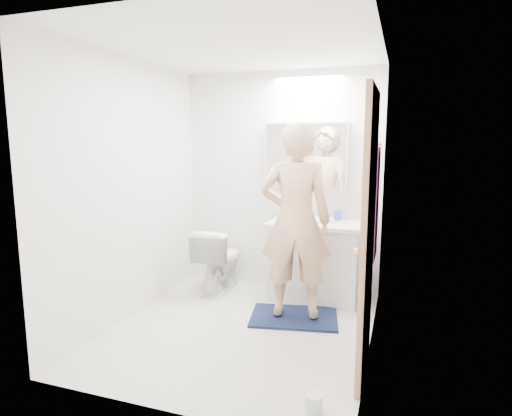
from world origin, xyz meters
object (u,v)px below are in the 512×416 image
at_px(toilet, 219,259).
at_px(toilet_paper_roll, 314,402).
at_px(medicine_cabinet, 306,155).
at_px(soap_bottle_a, 292,207).
at_px(soap_bottle_b, 298,210).
at_px(vanity_cabinet, 315,262).
at_px(person, 295,221).
at_px(toothbrush_cup, 338,216).

bearing_deg(toilet, toilet_paper_roll, 128.41).
height_order(medicine_cabinet, toilet_paper_roll, medicine_cabinet).
xyz_separation_m(medicine_cabinet, toilet, (-0.89, -0.33, -1.15)).
distance_m(medicine_cabinet, toilet, 1.49).
xyz_separation_m(soap_bottle_a, soap_bottle_b, (0.06, 0.03, -0.04)).
bearing_deg(medicine_cabinet, soap_bottle_b, -157.24).
bearing_deg(soap_bottle_a, medicine_cabinet, 23.97).
distance_m(medicine_cabinet, toilet_paper_roll, 2.62).
bearing_deg(vanity_cabinet, person, -97.03).
xyz_separation_m(vanity_cabinet, person, (-0.07, -0.60, 0.54)).
bearing_deg(soap_bottle_b, soap_bottle_a, -154.69).
relative_size(toilet, toothbrush_cup, 6.92).
relative_size(person, toothbrush_cup, 17.27).
height_order(toilet, person, person).
relative_size(toilet, soap_bottle_a, 2.91).
height_order(toothbrush_cup, toilet_paper_roll, toothbrush_cup).
height_order(vanity_cabinet, medicine_cabinet, medicine_cabinet).
bearing_deg(vanity_cabinet, soap_bottle_b, 142.30).
bearing_deg(vanity_cabinet, soap_bottle_a, 153.15).
height_order(soap_bottle_b, toilet_paper_roll, soap_bottle_b).
bearing_deg(toothbrush_cup, vanity_cabinet, -141.11).
bearing_deg(soap_bottle_b, vanity_cabinet, -37.70).
bearing_deg(soap_bottle_b, toothbrush_cup, -2.66).
height_order(soap_bottle_b, toothbrush_cup, soap_bottle_b).
bearing_deg(person, soap_bottle_a, -84.27).
bearing_deg(medicine_cabinet, vanity_cabinet, -52.46).
bearing_deg(toilet, soap_bottle_b, -160.24).
bearing_deg(medicine_cabinet, toilet, -159.90).
distance_m(vanity_cabinet, toilet_paper_roll, 1.97).
relative_size(vanity_cabinet, medicine_cabinet, 1.02).
xyz_separation_m(soap_bottle_a, toothbrush_cup, (0.49, 0.01, -0.07)).
xyz_separation_m(vanity_cabinet, toilet, (-1.05, -0.12, -0.04)).
distance_m(vanity_cabinet, person, 0.81).
bearing_deg(soap_bottle_a, person, -73.46).
xyz_separation_m(medicine_cabinet, toothbrush_cup, (0.36, -0.05, -0.63)).
distance_m(toothbrush_cup, toilet_paper_roll, 2.23).
bearing_deg(person, toilet_paper_roll, 98.16).
relative_size(vanity_cabinet, toilet, 1.27).
relative_size(medicine_cabinet, soap_bottle_b, 5.41).
bearing_deg(toothbrush_cup, person, -109.74).
bearing_deg(medicine_cabinet, soap_bottle_a, -156.03).
distance_m(medicine_cabinet, soap_bottle_b, 0.60).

